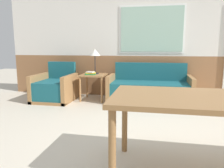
{
  "coord_description": "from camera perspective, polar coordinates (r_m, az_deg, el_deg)",
  "views": [
    {
      "loc": [
        -0.13,
        -2.4,
        1.14
      ],
      "look_at": [
        -0.81,
        1.11,
        0.54
      ],
      "focal_mm": 35.0,
      "sensor_mm": 36.0,
      "label": 1
    }
  ],
  "objects": [
    {
      "name": "ground_plane",
      "position": [
        2.66,
        13.32,
        -16.05
      ],
      "size": [
        16.0,
        16.0,
        0.0
      ],
      "primitive_type": "plane",
      "color": "beige"
    },
    {
      "name": "wall_back",
      "position": [
        5.03,
        12.69,
        11.85
      ],
      "size": [
        7.2,
        0.09,
        2.7
      ],
      "color": "#8E603D",
      "rests_on": "ground_plane"
    },
    {
      "name": "couch",
      "position": [
        4.62,
        9.72,
        -1.59
      ],
      "size": [
        1.7,
        0.76,
        0.8
      ],
      "color": "#9E7042",
      "rests_on": "ground_plane"
    },
    {
      "name": "armchair",
      "position": [
        4.86,
        -14.53,
        -1.19
      ],
      "size": [
        0.79,
        0.87,
        0.81
      ],
      "rotation": [
        0.0,
        0.0,
        0.03
      ],
      "color": "#9E7042",
      "rests_on": "ground_plane"
    },
    {
      "name": "side_table",
      "position": [
        4.72,
        -4.8,
        1.36
      ],
      "size": [
        0.52,
        0.52,
        0.56
      ],
      "color": "#9E7042",
      "rests_on": "ground_plane"
    },
    {
      "name": "table_lamp",
      "position": [
        4.76,
        -4.48,
        7.86
      ],
      "size": [
        0.23,
        0.23,
        0.54
      ],
      "color": "#262628",
      "rests_on": "side_table"
    },
    {
      "name": "book_stack",
      "position": [
        4.62,
        -5.62,
        2.8
      ],
      "size": [
        0.24,
        0.17,
        0.07
      ],
      "color": "#2D7F3D",
      "rests_on": "side_table"
    }
  ]
}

